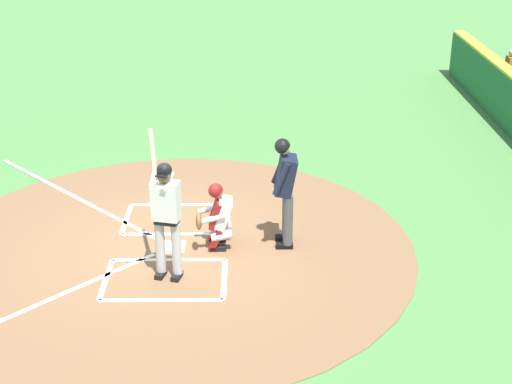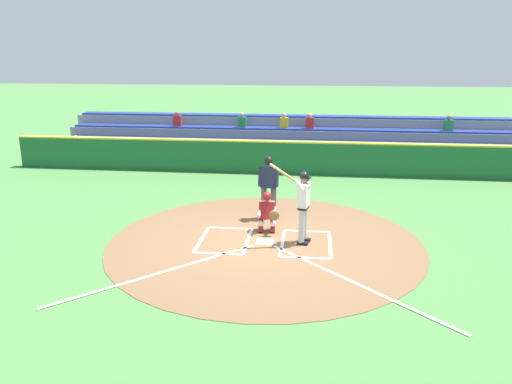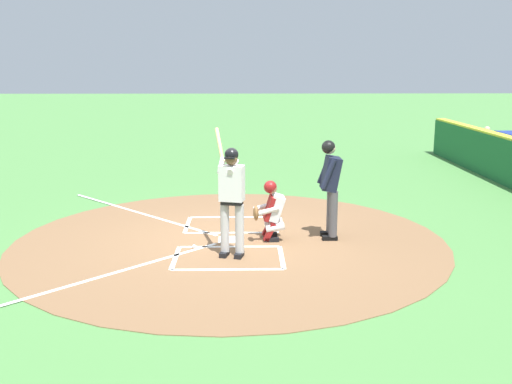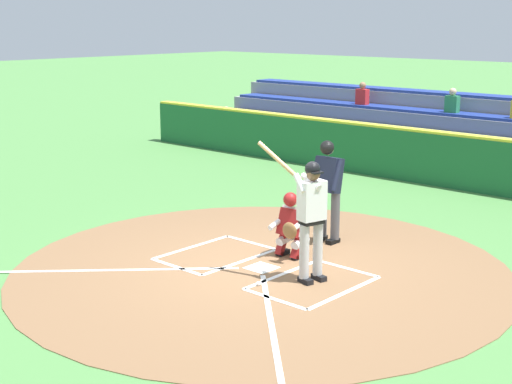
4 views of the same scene
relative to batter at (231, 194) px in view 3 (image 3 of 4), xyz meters
The scene contains 7 objects.
ground_plane 1.45m from the batter, ahead, with size 120.00×120.00×0.00m, color #4C8442.
dirt_circle 1.44m from the batter, ahead, with size 8.00×8.00×0.01m, color brown.
home_plate_and_chalk 1.71m from the batter, 44.73° to the left, with size 7.93×4.91×0.01m.
batter is the anchor object (origin of this frame).
catcher 1.30m from the batter, 36.60° to the right, with size 0.61×0.60×1.13m.
plate_umpire 2.08m from the batter, 60.48° to the right, with size 0.58×0.41×1.86m.
baseball 1.34m from the batter, 57.03° to the left, with size 0.07×0.07×0.07m, color white.
Camera 3 is at (-10.45, -0.30, 3.18)m, focal length 40.84 mm.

